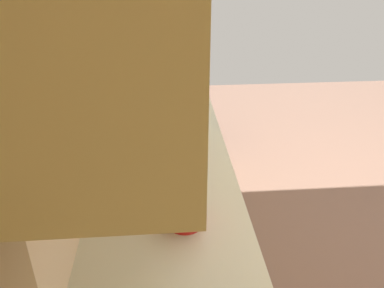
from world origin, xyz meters
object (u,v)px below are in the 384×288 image
object	(u,v)px
microwave	(158,94)
bowl	(178,150)
oven_range	(166,97)
kettle	(185,206)

from	to	relation	value
microwave	bowl	bearing A→B (deg)	-168.75
oven_range	microwave	xyz separation A→B (m)	(-1.45, 0.06, 0.58)
oven_range	bowl	bearing A→B (deg)	-179.14
bowl	kettle	size ratio (longest dim) A/B	0.98
oven_range	microwave	world-z (taller)	microwave
oven_range	microwave	bearing A→B (deg)	177.67
microwave	kettle	xyz separation A→B (m)	(-0.92, -0.09, -0.08)
kettle	oven_range	bearing A→B (deg)	0.69
microwave	bowl	xyz separation A→B (m)	(-0.44, -0.09, -0.12)
microwave	bowl	size ratio (longest dim) A/B	2.89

